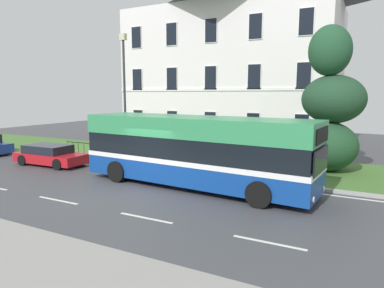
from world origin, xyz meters
TOP-DOWN VIEW (x-y plane):
  - ground_plane at (0.00, 1.25)m, footprint 60.00×56.00m
  - georgian_townhouse at (-2.05, 17.07)m, footprint 16.24×10.30m
  - iron_verge_railing at (-2.05, 4.40)m, footprint 12.29×0.04m
  - evergreen_tree at (6.33, 7.86)m, footprint 3.35×3.31m
  - single_decker_bus at (1.65, 2.32)m, footprint 10.45×3.26m
  - parked_hatchback_01 at (-7.63, 2.65)m, footprint 4.23×1.94m
  - street_lamp_post at (-4.54, 5.50)m, footprint 0.36×0.24m
  - litter_bin at (2.03, 4.83)m, footprint 0.57×0.57m

SIDE VIEW (x-z plane):
  - ground_plane at x=0.00m, z-range -0.10..0.08m
  - parked_hatchback_01 at x=-7.63m, z-range 0.00..1.12m
  - iron_verge_railing at x=-2.05m, z-range 0.14..1.11m
  - litter_bin at x=2.03m, z-range 0.12..1.21m
  - single_decker_bus at x=1.65m, z-range 0.08..3.09m
  - evergreen_tree at x=6.33m, z-range -0.49..6.65m
  - street_lamp_post at x=-4.54m, z-range 0.62..7.83m
  - georgian_townhouse at x=-2.05m, z-range 0.15..12.75m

